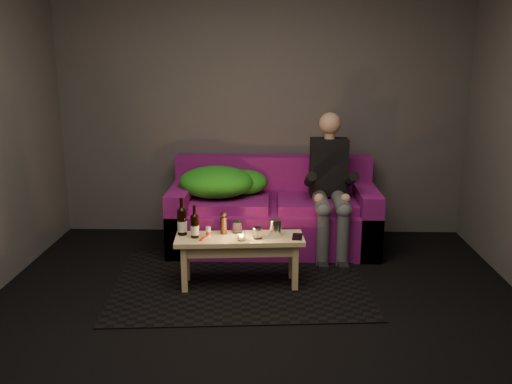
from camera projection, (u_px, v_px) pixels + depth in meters
floor at (254, 343)px, 3.43m from camera, size 4.50×4.50×0.00m
room at (257, 75)px, 3.48m from camera, size 4.50×4.50×4.50m
rug at (240, 282)px, 4.33m from camera, size 2.08×1.58×0.01m
sofa at (273, 215)px, 5.11m from camera, size 1.90×0.85×0.82m
green_blanket at (221, 182)px, 5.04m from camera, size 0.83×0.57×0.28m
person at (330, 182)px, 4.86m from camera, size 0.34×0.79×1.27m
coffee_table at (240, 246)px, 4.20m from camera, size 1.01×0.39×0.41m
beer_bottle_a at (182, 221)px, 4.20m from camera, size 0.07×0.07×0.30m
beer_bottle_b at (195, 226)px, 4.14m from camera, size 0.06×0.06×0.25m
salt_shaker at (208, 232)px, 4.17m from camera, size 0.05×0.05×0.08m
pepper_mill at (224, 226)px, 4.23m from camera, size 0.06×0.06×0.14m
tumbler_back at (237, 227)px, 4.27m from camera, size 0.08×0.08×0.09m
tealight at (241, 237)px, 4.09m from camera, size 0.06×0.06×0.05m
tumbler_front at (258, 233)px, 4.13m from camera, size 0.09×0.09×0.09m
steel_cup at (275, 228)px, 4.19m from camera, size 0.10×0.10×0.13m
smartphone at (297, 237)px, 4.17m from camera, size 0.09×0.16×0.01m
red_lighter at (202, 239)px, 4.11m from camera, size 0.04×0.08×0.01m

